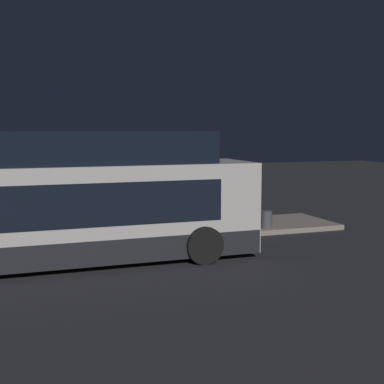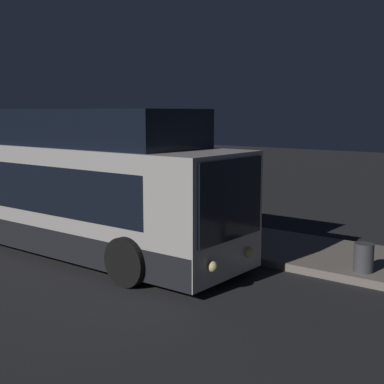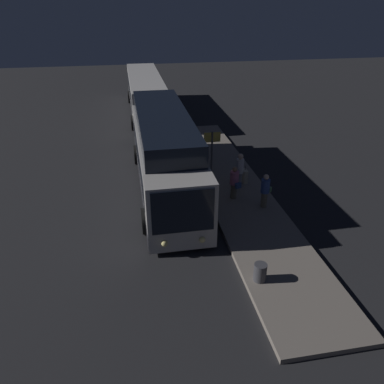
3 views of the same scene
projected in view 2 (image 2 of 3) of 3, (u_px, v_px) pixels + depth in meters
name	position (u px, v px, depth m)	size (l,w,h in m)	color
ground	(87.00, 250.00, 14.58)	(80.00, 80.00, 0.00)	#232326
platform	(164.00, 227.00, 17.03)	(20.00, 3.13, 0.19)	slate
bus_lead	(58.00, 186.00, 14.75)	(11.44, 2.89, 3.81)	#B2ADA8
passenger_boarding	(233.00, 201.00, 16.20)	(0.62, 0.65, 1.61)	#6B604C
passenger_waiting	(170.00, 193.00, 16.93)	(0.54, 0.64, 1.83)	gray
passenger_with_bags	(184.00, 203.00, 15.95)	(0.67, 0.54, 1.60)	#6B604C
suitcase	(166.00, 209.00, 17.77)	(0.47, 0.21, 0.92)	beige
sign_post	(108.00, 173.00, 17.13)	(0.10, 0.87, 2.43)	#4C4C51
trash_bin	(364.00, 258.00, 11.95)	(0.44, 0.44, 0.65)	#3F3F44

